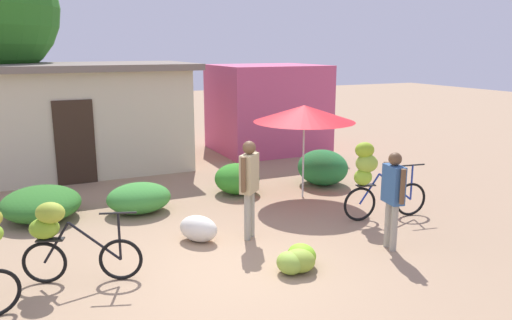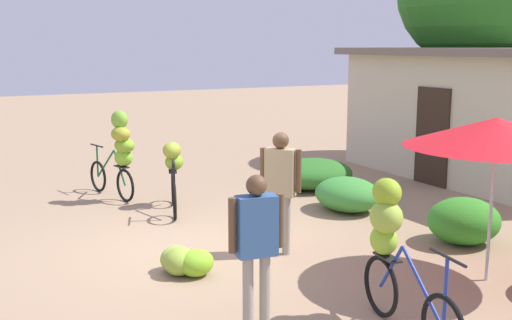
% 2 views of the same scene
% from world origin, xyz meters
% --- Properties ---
extents(ground_plane, '(60.00, 60.00, 0.00)m').
position_xyz_m(ground_plane, '(0.00, 0.00, 0.00)').
color(ground_plane, '#9D7F61').
extents(building_low, '(6.39, 3.35, 2.79)m').
position_xyz_m(building_low, '(-1.50, 7.46, 1.41)').
color(building_low, beige).
rests_on(building_low, ground).
extents(hedge_bush_front_left, '(1.46, 1.71, 0.59)m').
position_xyz_m(hedge_bush_front_left, '(-2.39, 3.69, 0.30)').
color(hedge_bush_front_left, '#2D6C25').
rests_on(hedge_bush_front_left, ground).
extents(hedge_bush_front_right, '(1.25, 1.06, 0.58)m').
position_xyz_m(hedge_bush_front_right, '(-0.62, 3.27, 0.29)').
color(hedge_bush_front_right, '#3B8B36').
rests_on(hedge_bush_front_right, ground).
extents(hedge_bush_mid, '(0.99, 1.08, 0.67)m').
position_xyz_m(hedge_bush_mid, '(1.65, 3.68, 0.34)').
color(hedge_bush_mid, '#348B26').
rests_on(hedge_bush_mid, ground).
extents(market_umbrella, '(2.16, 2.16, 2.00)m').
position_xyz_m(market_umbrella, '(2.84, 2.83, 1.83)').
color(market_umbrella, beige).
rests_on(market_umbrella, ground).
extents(bicycle_leftmost, '(1.66, 0.56, 1.68)m').
position_xyz_m(bicycle_leftmost, '(-3.20, 0.01, 0.97)').
color(bicycle_leftmost, black).
rests_on(bicycle_leftmost, ground).
extents(bicycle_near_pile, '(1.56, 0.70, 1.16)m').
position_xyz_m(bicycle_near_pile, '(-2.22, 0.68, 0.70)').
color(bicycle_near_pile, black).
rests_on(bicycle_near_pile, ground).
extents(bicycle_center_loaded, '(1.72, 0.45, 1.50)m').
position_xyz_m(bicycle_center_loaded, '(3.24, 0.99, 0.87)').
color(bicycle_center_loaded, black).
rests_on(bicycle_center_loaded, ground).
extents(banana_pile_on_ground, '(0.76, 0.73, 0.34)m').
position_xyz_m(banana_pile_on_ground, '(0.91, -0.35, 0.17)').
color(banana_pile_on_ground, '#8DB33E').
rests_on(banana_pile_on_ground, ground).
extents(produce_sack, '(0.77, 0.82, 0.44)m').
position_xyz_m(produce_sack, '(-0.04, 1.33, 0.22)').
color(produce_sack, silver).
rests_on(produce_sack, ground).
extents(person_vendor, '(0.44, 0.42, 1.69)m').
position_xyz_m(person_vendor, '(0.79, 1.10, 1.04)').
color(person_vendor, gray).
rests_on(person_vendor, ground).
extents(person_bystander, '(0.25, 0.58, 1.59)m').
position_xyz_m(person_bystander, '(2.68, -0.27, 0.97)').
color(person_bystander, gray).
rests_on(person_bystander, ground).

